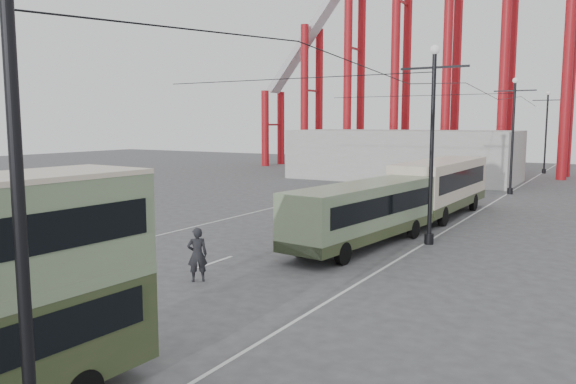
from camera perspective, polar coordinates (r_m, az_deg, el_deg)
The scene contains 9 objects.
ground at distance 16.63m, azimuth -26.93°, elevation -14.05°, with size 160.00×160.00×0.00m, color #444447.
road_markings at distance 31.72m, azimuth 3.77°, elevation -3.44°, with size 12.52×120.00×0.01m.
lamp_post_mid at distance 27.21m, azimuth 14.40°, elevation 4.53°, with size 3.20×0.44×9.32m.
lamp_post_far at distance 48.70m, azimuth 21.86°, elevation 5.26°, with size 3.20×0.44×9.32m.
lamp_post_distant at distance 70.50m, azimuth 24.74°, elevation 5.52°, with size 3.20×0.44×9.32m.
fairground_shed at distance 58.46m, azimuth 11.58°, elevation 3.70°, with size 22.00×10.00×5.00m, color #AAA9A4.
single_decker_green at distance 26.40m, azimuth 7.70°, elevation -1.96°, with size 3.59×10.67×2.96m.
single_decker_cream at distance 36.18m, azimuth 15.28°, elevation 0.73°, with size 3.07×11.15×3.45m.
pedestrian at distance 20.82m, azimuth -9.20°, elevation -6.29°, with size 0.73×0.48×2.00m, color black.
Camera 1 is at (13.35, -8.06, 5.78)m, focal length 35.00 mm.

